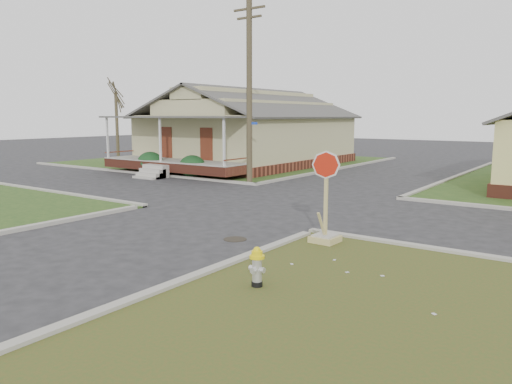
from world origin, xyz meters
The scene contains 11 objects.
ground centered at (0.00, 0.00, 0.00)m, with size 120.00×120.00×0.00m, color #252427.
verge_far_left centered at (-13.00, 18.00, 0.03)m, with size 19.00×19.00×0.05m, color #274518.
curbs centered at (0.00, 5.00, 0.00)m, with size 80.00×40.00×0.12m, color #9E9A8E, non-canonical shape.
manhole centered at (2.20, -0.50, 0.01)m, with size 0.64×0.64×0.01m, color black.
corner_house centered at (-10.00, 16.68, 2.28)m, with size 10.10×15.50×5.30m.
utility_pole centered at (-4.20, 8.90, 4.66)m, with size 1.80×0.28×9.00m.
tree_far_left centered at (-18.00, 12.00, 2.50)m, with size 0.22×0.22×4.90m, color #413725.
fire_hydrant centered at (4.97, -3.37, 0.49)m, with size 0.30×0.30×0.80m.
stop_sign centered at (4.43, 0.50, 0.57)m, with size 0.69×0.67×2.43m.
hedge_left centered at (-11.42, 8.98, 0.65)m, with size 1.56×1.28×1.19m, color #153A18.
hedge_right centered at (-8.24, 9.11, 0.63)m, with size 1.51×1.24×1.16m, color #153A18.
Camera 1 is at (10.41, -11.03, 3.36)m, focal length 35.00 mm.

